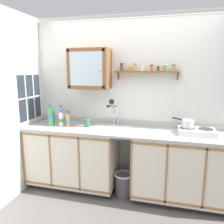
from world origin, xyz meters
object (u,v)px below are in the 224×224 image
object	(u,v)px
bottle_detergent_teal_0	(52,117)
bottle_juice_amber_4	(68,120)
mug	(87,123)
warning_sign	(112,103)
hot_plate_stove	(197,131)
trash_bin	(123,184)
sink	(113,129)
wall_cabinet	(90,69)
bottle_water_clear_3	(68,119)
saucepan	(188,123)
bottle_soda_green_1	(51,116)
bottle_opaque_white_2	(61,119)
bottle_water_blue_5	(61,115)

from	to	relation	value
bottle_detergent_teal_0	bottle_juice_amber_4	distance (m)	0.34
mug	warning_sign	xyz separation A→B (m)	(0.30, 0.27, 0.26)
hot_plate_stove	trash_bin	size ratio (longest dim) A/B	1.40
mug	bottle_detergent_teal_0	bearing A→B (deg)	177.12
sink	wall_cabinet	xyz separation A→B (m)	(-0.38, 0.12, 0.86)
bottle_detergent_teal_0	warning_sign	xyz separation A→B (m)	(0.89, 0.24, 0.21)
bottle_water_clear_3	bottle_juice_amber_4	size ratio (longest dim) A/B	0.96
saucepan	bottle_soda_green_1	size ratio (longest dim) A/B	0.89
bottle_water_clear_3	bottle_juice_amber_4	distance (m)	0.12
saucepan	bottle_soda_green_1	world-z (taller)	bottle_soda_green_1
warning_sign	bottle_detergent_teal_0	bearing A→B (deg)	-164.64
mug	bottle_opaque_white_2	bearing A→B (deg)	-171.30
mug	bottle_juice_amber_4	bearing A→B (deg)	-165.04
bottle_juice_amber_4	trash_bin	xyz separation A→B (m)	(0.85, -0.05, -0.87)
sink	saucepan	xyz separation A→B (m)	(1.01, 0.02, 0.15)
saucepan	hot_plate_stove	bearing A→B (deg)	-12.55
bottle_detergent_teal_0	bottle_water_blue_5	world-z (taller)	bottle_water_blue_5
wall_cabinet	bottle_water_blue_5	bearing A→B (deg)	-174.29
bottle_opaque_white_2	warning_sign	distance (m)	0.79
bottle_detergent_teal_0	bottle_soda_green_1	world-z (taller)	bottle_soda_green_1
saucepan	bottle_opaque_white_2	bearing A→B (deg)	-177.19
sink	mug	xyz separation A→B (m)	(-0.39, -0.01, 0.07)
bottle_detergent_teal_0	mug	size ratio (longest dim) A/B	2.02
hot_plate_stove	bottle_opaque_white_2	xyz separation A→B (m)	(-1.91, -0.06, 0.07)
bottle_water_blue_5	trash_bin	world-z (taller)	bottle_water_blue_5
bottle_detergent_teal_0	saucepan	bearing A→B (deg)	-0.03
hot_plate_stove	bottle_juice_amber_4	xyz separation A→B (m)	(-1.79, -0.07, 0.06)
warning_sign	trash_bin	xyz separation A→B (m)	(0.28, -0.40, -1.09)
trash_bin	bottle_opaque_white_2	bearing A→B (deg)	176.19
saucepan	warning_sign	world-z (taller)	warning_sign
bottle_water_blue_5	wall_cabinet	bearing A→B (deg)	5.71
hot_plate_stove	wall_cabinet	world-z (taller)	wall_cabinet
saucepan	bottle_detergent_teal_0	distance (m)	1.99
sink	bottle_water_blue_5	world-z (taller)	sink
sink	bottle_soda_green_1	world-z (taller)	bottle_soda_green_1
sink	mug	size ratio (longest dim) A/B	4.40
trash_bin	warning_sign	bearing A→B (deg)	125.03
wall_cabinet	saucepan	bearing A→B (deg)	-3.87
bottle_opaque_white_2	saucepan	bearing A→B (deg)	2.81
bottle_opaque_white_2	bottle_water_blue_5	distance (m)	0.15
sink	bottle_detergent_teal_0	distance (m)	0.99
trash_bin	bottle_soda_green_1	bearing A→B (deg)	178.04
saucepan	bottle_opaque_white_2	size ratio (longest dim) A/B	1.15
bottle_juice_amber_4	mug	world-z (taller)	bottle_juice_amber_4
bottle_detergent_teal_0	wall_cabinet	xyz separation A→B (m)	(0.60, 0.09, 0.73)
bottle_water_blue_5	mug	world-z (taller)	bottle_water_blue_5
mug	warning_sign	size ratio (longest dim) A/B	0.55
bottle_opaque_white_2	warning_sign	xyz separation A→B (m)	(0.69, 0.33, 0.21)
bottle_detergent_teal_0	trash_bin	size ratio (longest dim) A/B	0.72
hot_plate_stove	bottle_water_clear_3	bearing A→B (deg)	179.12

